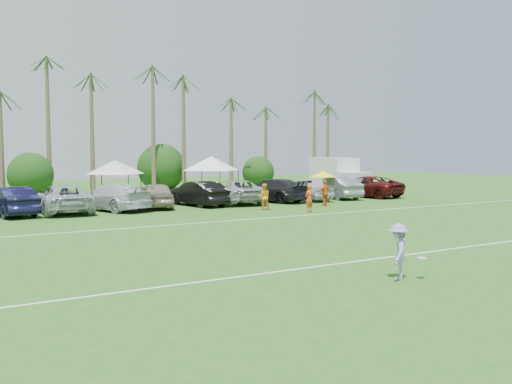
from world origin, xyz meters
TOP-DOWN VIEW (x-y plane):
  - ground at (0.00, 0.00)m, footprint 120.00×120.00m
  - field_lines at (0.00, 8.00)m, footprint 80.00×12.10m
  - palm_tree_3 at (-8.00, 38.00)m, footprint 2.40×2.40m
  - palm_tree_4 at (-4.00, 38.00)m, footprint 2.40×2.40m
  - palm_tree_5 at (0.00, 38.00)m, footprint 2.40×2.40m
  - palm_tree_6 at (4.00, 38.00)m, footprint 2.40×2.40m
  - palm_tree_7 at (8.00, 38.00)m, footprint 2.40×2.40m
  - palm_tree_8 at (13.00, 38.00)m, footprint 2.40×2.40m
  - palm_tree_9 at (18.00, 38.00)m, footprint 2.40×2.40m
  - palm_tree_10 at (23.00, 38.00)m, footprint 2.40×2.40m
  - palm_tree_11 at (27.00, 38.00)m, footprint 2.40×2.40m
  - bush_tree_1 at (-6.00, 39.00)m, footprint 4.00×4.00m
  - bush_tree_2 at (6.00, 39.00)m, footprint 4.00×4.00m
  - bush_tree_3 at (16.00, 39.00)m, footprint 4.00×4.00m
  - sideline_player_a at (6.13, 15.19)m, footprint 0.70×0.56m
  - sideline_player_b at (4.54, 17.82)m, footprint 0.99×0.90m
  - sideline_player_c at (9.38, 17.80)m, footprint 1.10×0.66m
  - box_truck at (16.80, 25.49)m, footprint 2.73×6.18m
  - canopy_tent_left at (-1.84, 27.99)m, footprint 4.39×4.39m
  - canopy_tent_right at (5.41, 27.01)m, footprint 4.75×4.75m
  - market_umbrella at (12.24, 21.74)m, footprint 1.96×1.96m
  - frisbee_player at (-2.25, -0.67)m, footprint 1.33×1.17m
  - parked_car_1 at (-9.67, 22.46)m, footprint 2.57×5.34m
  - parked_car_2 at (-6.74, 22.47)m, footprint 3.12×6.21m
  - parked_car_3 at (-3.80, 22.33)m, footprint 4.20×6.27m
  - parked_car_4 at (-0.87, 22.47)m, footprint 3.21×5.30m
  - parked_car_5 at (2.07, 22.33)m, footprint 2.62×5.35m
  - parked_car_6 at (5.00, 22.51)m, footprint 3.71×6.44m
  - parked_car_7 at (7.93, 22.30)m, footprint 4.17×6.27m
  - parked_car_8 at (10.87, 21.95)m, footprint 2.17×5.02m
  - parked_car_9 at (13.80, 22.05)m, footprint 2.49×5.32m
  - parked_car_10 at (16.74, 22.04)m, footprint 4.21×6.58m

SIDE VIEW (x-z plane):
  - ground at x=0.00m, z-range 0.00..0.00m
  - field_lines at x=0.00m, z-range 0.00..0.01m
  - frisbee_player at x=-2.25m, z-range 0.00..1.65m
  - sideline_player_b at x=4.54m, z-range 0.00..1.66m
  - sideline_player_a at x=6.13m, z-range 0.00..1.68m
  - parked_car_1 at x=-9.67m, z-range 0.00..1.69m
  - parked_car_2 at x=-6.74m, z-range 0.00..1.69m
  - parked_car_3 at x=-3.80m, z-range 0.00..1.69m
  - parked_car_4 at x=-0.87m, z-range 0.00..1.69m
  - parked_car_5 at x=2.07m, z-range 0.00..1.69m
  - parked_car_6 at x=5.00m, z-range 0.00..1.69m
  - parked_car_7 at x=7.93m, z-range 0.00..1.69m
  - parked_car_8 at x=10.87m, z-range 0.00..1.69m
  - parked_car_9 at x=13.80m, z-range 0.00..1.69m
  - parked_car_10 at x=16.74m, z-range 0.00..1.69m
  - sideline_player_c at x=9.38m, z-range 0.00..1.75m
  - box_truck at x=16.80m, z-range 0.11..3.21m
  - bush_tree_1 at x=-6.00m, z-range -0.20..3.80m
  - bush_tree_2 at x=6.00m, z-range -0.20..3.80m
  - bush_tree_3 at x=16.00m, z-range -0.20..3.80m
  - market_umbrella at x=12.24m, z-range 0.87..3.05m
  - canopy_tent_left at x=-1.84m, z-range 1.27..4.82m
  - canopy_tent_right at x=5.41m, z-range 1.37..5.22m
  - palm_tree_4 at x=-4.00m, z-range 3.03..11.93m
  - palm_tree_8 at x=13.00m, z-range 3.03..11.93m
  - palm_tree_5 at x=0.00m, z-range 3.40..13.30m
  - palm_tree_9 at x=18.00m, z-range 3.40..13.30m
  - palm_tree_6 at x=4.00m, z-range 3.76..14.66m
  - palm_tree_10 at x=23.00m, z-range 3.76..14.66m
  - palm_tree_3 at x=-8.00m, z-range 4.11..16.01m
  - palm_tree_7 at x=8.00m, z-range 4.11..16.01m
  - palm_tree_11 at x=27.00m, z-range 4.11..16.01m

